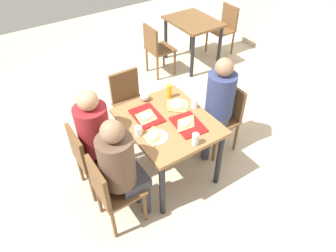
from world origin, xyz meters
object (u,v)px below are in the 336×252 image
at_px(pizza_slice_b, 186,123).
at_px(foil_bundle, 145,97).
at_px(paper_plate_center, 178,105).
at_px(background_chair_far, 225,26).
at_px(chair_near_left, 89,156).
at_px(condiment_bottle, 169,91).
at_px(person_in_red, 98,133).
at_px(plastic_cup_b, 138,131).
at_px(chair_near_right, 111,189).
at_px(chair_far_side, 224,114).
at_px(paper_plate_near_edge, 157,137).
at_px(pizza_slice_d, 153,135).
at_px(person_far_side, 217,101).
at_px(soda_can, 195,139).
at_px(pizza_slice_c, 176,105).
at_px(chair_left_end, 129,99).
at_px(person_in_brown_jacket, 121,165).
at_px(background_table, 193,28).
at_px(tray_red_near, 147,116).
at_px(tray_red_far, 188,125).
at_px(background_chair_near, 156,47).
at_px(main_table, 168,129).
at_px(pizza_slice_a, 146,116).
at_px(plastic_cup_a, 195,103).

xyz_separation_m(pizza_slice_b, foil_bundle, (-0.58, -0.14, 0.03)).
height_order(paper_plate_center, background_chair_far, background_chair_far).
relative_size(chair_near_left, condiment_bottle, 5.35).
distance_m(person_in_red, plastic_cup_b, 0.42).
height_order(chair_near_right, chair_far_side, same).
xyz_separation_m(paper_plate_near_edge, pizza_slice_d, (-0.03, -0.02, 0.01)).
relative_size(person_far_side, soda_can, 10.38).
xyz_separation_m(chair_far_side, pizza_slice_c, (-0.14, -0.60, 0.29)).
relative_size(chair_left_end, person_in_brown_jacket, 0.68).
distance_m(pizza_slice_b, background_table, 2.65).
relative_size(tray_red_near, foil_bundle, 3.60).
bearing_deg(tray_red_far, tray_red_near, -142.00).
relative_size(tray_red_far, paper_plate_center, 1.64).
xyz_separation_m(pizza_slice_b, background_chair_near, (-2.05, 0.93, -0.30)).
relative_size(tray_red_near, paper_plate_center, 1.64).
height_order(person_far_side, plastic_cup_b, person_far_side).
bearing_deg(tray_red_far, background_chair_near, 156.26).
height_order(main_table, person_far_side, person_far_side).
bearing_deg(paper_plate_center, background_table, 138.64).
height_order(paper_plate_center, foil_bundle, foil_bundle).
relative_size(pizza_slice_d, foil_bundle, 2.64).
height_order(person_in_red, pizza_slice_a, person_in_red).
bearing_deg(person_in_red, background_chair_far, 117.48).
height_order(chair_near_right, condiment_bottle, condiment_bottle).
height_order(tray_red_near, pizza_slice_c, pizza_slice_c).
bearing_deg(person_in_red, chair_near_right, -15.60).
relative_size(chair_far_side, paper_plate_near_edge, 3.89).
bearing_deg(plastic_cup_b, chair_far_side, 91.23).
bearing_deg(foil_bundle, chair_left_end, 177.37).
bearing_deg(background_table, background_chair_near, -90.00).
relative_size(person_in_brown_jacket, paper_plate_center, 5.76).
relative_size(pizza_slice_b, background_table, 0.29).
distance_m(plastic_cup_a, condiment_bottle, 0.33).
bearing_deg(chair_near_right, pizza_slice_d, 103.03).
xyz_separation_m(chair_near_right, background_chair_far, (-2.15, 3.31, 0.00)).
bearing_deg(background_table, person_far_side, -30.23).
xyz_separation_m(background_chair_near, background_chair_far, (0.00, 1.47, 0.00)).
relative_size(pizza_slice_b, foil_bundle, 2.65).
relative_size(paper_plate_near_edge, background_chair_far, 0.26).
bearing_deg(main_table, plastic_cup_b, -86.00).
height_order(paper_plate_near_edge, plastic_cup_b, plastic_cup_b).
bearing_deg(background_table, plastic_cup_b, -47.91).
relative_size(tray_red_near, pizza_slice_d, 1.36).
bearing_deg(condiment_bottle, background_table, 135.62).
height_order(main_table, person_in_brown_jacket, person_in_brown_jacket).
xyz_separation_m(chair_far_side, background_table, (-1.90, 0.97, 0.14)).
xyz_separation_m(paper_plate_near_edge, background_chair_near, (-2.05, 1.27, -0.28)).
bearing_deg(tray_red_near, person_in_red, -98.27).
xyz_separation_m(chair_near_right, person_far_side, (-0.25, 1.47, 0.25)).
height_order(chair_left_end, paper_plate_near_edge, chair_left_end).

